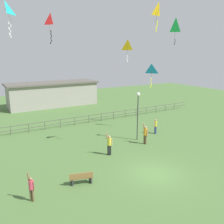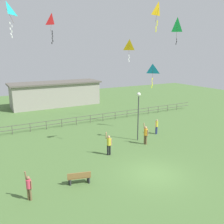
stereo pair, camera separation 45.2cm
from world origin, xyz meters
The scene contains 15 objects.
ground_plane centered at (0.00, 0.00, 0.00)m, with size 80.00×80.00×0.00m, color #4C7038.
lamppost centered at (3.01, 6.20, 3.39)m, with size 0.36×0.36×4.69m.
park_bench centered at (-4.99, 1.37, 0.46)m, with size 1.55×0.81×0.85m.
person_0 centered at (-8.14, 1.12, 0.88)m, with size 0.34×0.43×1.76m.
person_1 centered at (-1.13, 4.47, 1.00)m, with size 0.50×0.39×1.99m.
person_2 centered at (3.00, 4.96, 1.02)m, with size 0.32×0.55×2.03m.
person_3 centered at (5.80, 6.77, 0.90)m, with size 0.46×0.29×1.57m.
kite_0 centered at (5.89, 7.92, 6.58)m, with size 0.96×1.02×2.51m.
kite_1 centered at (-7.15, 11.29, 11.77)m, with size 1.12×1.19×2.94m.
kite_2 centered at (2.35, 3.08, 11.38)m, with size 0.81×0.49×2.16m.
kite_3 centered at (8.34, 7.30, 10.96)m, with size 1.08×1.07×2.62m.
kite_4 centered at (-3.02, 12.40, 11.28)m, with size 0.79×0.83×2.89m.
kite_7 centered at (6.30, 12.90, 9.15)m, with size 1.10×0.81×2.63m.
waterfront_railing centered at (-0.33, 14.00, 0.63)m, with size 36.02×0.06×0.95m.
pavilion_building centered at (0.86, 26.00, 1.93)m, with size 14.21×4.88×3.83m.
Camera 2 is at (-10.02, -11.91, 8.20)m, focal length 38.61 mm.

